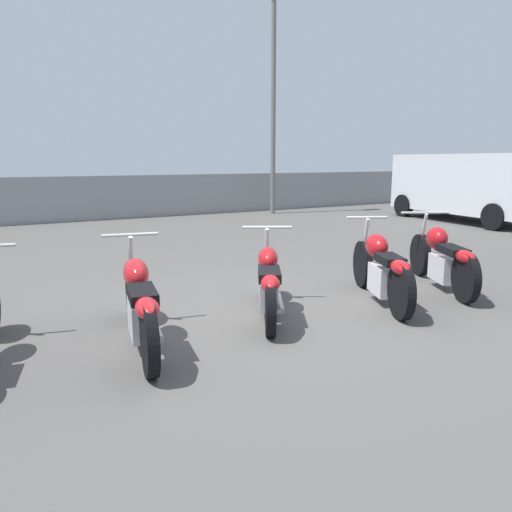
{
  "coord_description": "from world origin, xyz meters",
  "views": [
    {
      "loc": [
        -3.01,
        -4.85,
        1.78
      ],
      "look_at": [
        0.0,
        0.2,
        0.65
      ],
      "focal_mm": 35.0,
      "sensor_mm": 36.0,
      "label": 1
    }
  ],
  "objects_px": {
    "light_pole_left": "(273,78)",
    "motorcycle_slot_2": "(269,282)",
    "parked_van": "(470,184)",
    "motorcycle_slot_1": "(140,303)",
    "motorcycle_slot_3": "(381,269)",
    "motorcycle_slot_4": "(443,258)"
  },
  "relations": [
    {
      "from": "motorcycle_slot_1",
      "to": "parked_van",
      "type": "distance_m",
      "value": 12.58
    },
    {
      "from": "light_pole_left",
      "to": "motorcycle_slot_3",
      "type": "bearing_deg",
      "value": -115.34
    },
    {
      "from": "motorcycle_slot_3",
      "to": "parked_van",
      "type": "height_order",
      "value": "parked_van"
    },
    {
      "from": "light_pole_left",
      "to": "motorcycle_slot_2",
      "type": "bearing_deg",
      "value": -122.83
    },
    {
      "from": "light_pole_left",
      "to": "motorcycle_slot_1",
      "type": "xyz_separation_m",
      "value": [
        -7.75,
        -9.74,
        -3.97
      ]
    },
    {
      "from": "motorcycle_slot_1",
      "to": "motorcycle_slot_3",
      "type": "bearing_deg",
      "value": 10.48
    },
    {
      "from": "motorcycle_slot_4",
      "to": "motorcycle_slot_1",
      "type": "bearing_deg",
      "value": -152.1
    },
    {
      "from": "light_pole_left",
      "to": "parked_van",
      "type": "bearing_deg",
      "value": -51.71
    },
    {
      "from": "motorcycle_slot_2",
      "to": "motorcycle_slot_4",
      "type": "bearing_deg",
      "value": 26.85
    },
    {
      "from": "motorcycle_slot_3",
      "to": "motorcycle_slot_4",
      "type": "relative_size",
      "value": 0.99
    },
    {
      "from": "motorcycle_slot_1",
      "to": "parked_van",
      "type": "height_order",
      "value": "parked_van"
    },
    {
      "from": "parked_van",
      "to": "motorcycle_slot_1",
      "type": "bearing_deg",
      "value": -149.09
    },
    {
      "from": "light_pole_left",
      "to": "motorcycle_slot_2",
      "type": "relative_size",
      "value": 4.14
    },
    {
      "from": "motorcycle_slot_3",
      "to": "light_pole_left",
      "type": "bearing_deg",
      "value": 90.78
    },
    {
      "from": "motorcycle_slot_2",
      "to": "motorcycle_slot_3",
      "type": "relative_size",
      "value": 0.91
    },
    {
      "from": "motorcycle_slot_2",
      "to": "motorcycle_slot_4",
      "type": "xyz_separation_m",
      "value": [
        2.77,
        -0.17,
        0.03
      ]
    },
    {
      "from": "motorcycle_slot_2",
      "to": "motorcycle_slot_3",
      "type": "bearing_deg",
      "value": 21.52
    },
    {
      "from": "motorcycle_slot_2",
      "to": "parked_van",
      "type": "xyz_separation_m",
      "value": [
        9.99,
        4.76,
        0.7
      ]
    },
    {
      "from": "motorcycle_slot_1",
      "to": "motorcycle_slot_3",
      "type": "height_order",
      "value": "motorcycle_slot_3"
    },
    {
      "from": "motorcycle_slot_3",
      "to": "motorcycle_slot_4",
      "type": "bearing_deg",
      "value": 29.34
    },
    {
      "from": "motorcycle_slot_1",
      "to": "motorcycle_slot_2",
      "type": "height_order",
      "value": "motorcycle_slot_1"
    },
    {
      "from": "parked_van",
      "to": "motorcycle_slot_4",
      "type": "bearing_deg",
      "value": -137.82
    }
  ]
}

